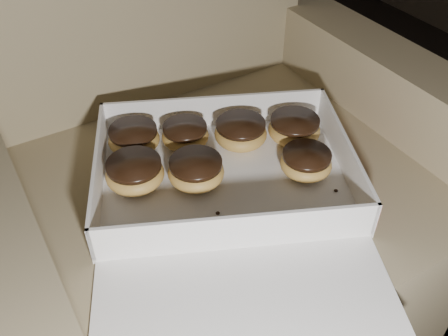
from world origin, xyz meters
TOP-DOWN VIEW (x-y plane):
  - armchair at (0.42, 0.88)m, footprint 0.88×0.75m
  - bakery_box at (0.39, 0.75)m, footprint 0.59×0.63m
  - donut_a at (0.58, 0.82)m, footprint 0.10×0.10m
  - donut_b at (0.54, 0.73)m, footprint 0.09×0.09m
  - donut_c at (0.27, 0.86)m, footprint 0.10×0.10m
  - donut_d at (0.48, 0.86)m, footprint 0.10×0.10m
  - donut_e at (0.39, 0.91)m, footprint 0.09×0.09m
  - donut_f at (0.31, 0.95)m, footprint 0.09×0.09m
  - donut_g at (0.36, 0.81)m, footprint 0.10×0.10m
  - crumb_a at (0.55, 0.67)m, footprint 0.01×0.01m
  - crumb_b at (0.35, 0.72)m, footprint 0.01×0.01m
  - crumb_c at (0.23, 0.72)m, footprint 0.01×0.01m

SIDE VIEW (x-z plane):
  - armchair at x=0.42m, z-range -0.17..0.75m
  - crumb_a at x=0.55m, z-range 0.42..0.42m
  - crumb_b at x=0.35m, z-range 0.42..0.42m
  - crumb_c at x=0.23m, z-range 0.42..0.42m
  - bakery_box at x=0.39m, z-range 0.39..0.46m
  - donut_e at x=0.39m, z-range 0.42..0.47m
  - donut_b at x=0.54m, z-range 0.42..0.47m
  - donut_f at x=0.31m, z-range 0.42..0.47m
  - donut_g at x=0.36m, z-range 0.42..0.47m
  - donut_a at x=0.58m, z-range 0.42..0.47m
  - donut_d at x=0.48m, z-range 0.42..0.47m
  - donut_c at x=0.27m, z-range 0.42..0.47m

